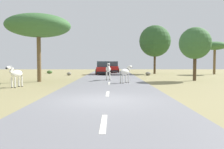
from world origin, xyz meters
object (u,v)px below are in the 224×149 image
rock_1 (149,74)px  car_1 (104,68)px  tree_4 (156,41)px  bush_2 (50,72)px  rock_0 (70,74)px  tree_1 (216,46)px  zebra_1 (126,72)px  zebra_2 (17,74)px  car_0 (113,67)px  zebra_0 (109,70)px  tree_5 (39,26)px  tree_3 (196,43)px

rock_1 → car_1: bearing=159.7°
tree_4 → bush_2: bearing=178.6°
car_1 → rock_0: bearing=22.1°
tree_1 → rock_1: (-9.62, -2.94, -3.65)m
zebra_1 → zebra_2: bearing=-114.7°
zebra_2 → tree_4: bearing=-106.2°
zebra_2 → car_0: bearing=-88.5°
zebra_0 → car_1: bearing=-88.5°
zebra_0 → car_0: bearing=-94.7°
tree_4 → tree_5: (-12.41, -13.88, 0.08)m
rock_0 → zebra_0: bearing=-58.9°
car_0 → rock_1: 9.03m
rock_0 → rock_1: bearing=-0.9°
tree_5 → tree_1: bearing=31.6°
zebra_1 → car_1: (-2.24, 13.57, -0.05)m
zebra_0 → tree_3: size_ratio=0.35×
tree_4 → tree_5: tree_4 is taller
zebra_2 → tree_3: 15.32m
car_0 → bush_2: size_ratio=5.42×
rock_1 → tree_4: bearing=69.6°
tree_1 → tree_4: tree_4 is taller
car_0 → rock_1: bearing=120.2°
zebra_0 → bush_2: bearing=-59.1°
zebra_0 → tree_3: (7.87, -0.13, 2.38)m
zebra_1 → tree_3: size_ratio=0.30×
tree_3 → car_1: bearing=129.5°
zebra_0 → zebra_1: size_ratio=1.19×
zebra_2 → car_0: (6.51, 22.15, -0.05)m
tree_4 → rock_1: bearing=-110.4°
car_1 → tree_5: size_ratio=0.77×
zebra_1 → rock_0: size_ratio=2.54×
tree_1 → tree_5: (-20.46, -12.60, 0.89)m
zebra_0 → tree_3: 8.22m
car_1 → rock_0: car_1 is taller
car_0 → tree_1: 15.21m
zebra_0 → car_0: size_ratio=0.39×
zebra_0 → rock_0: 9.96m
car_1 → rock_0: size_ratio=7.84×
bush_2 → rock_1: bush_2 is taller
zebra_2 → car_1: bearing=-89.6°
tree_4 → bush_2: 15.88m
tree_1 → rock_0: size_ratio=7.99×
zebra_0 → rock_1: (4.91, 8.34, -0.78)m
tree_1 → rock_0: (-19.66, -2.78, -3.67)m
zebra_2 → rock_0: (0.94, 14.49, -0.70)m
zebra_0 → zebra_1: zebra_0 is taller
zebra_2 → tree_3: bearing=-139.3°
zebra_2 → rock_1: (10.98, 14.33, -0.68)m
tree_4 → rock_1: (-1.57, -4.22, -4.46)m
car_1 → zebra_2: bearing=69.6°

